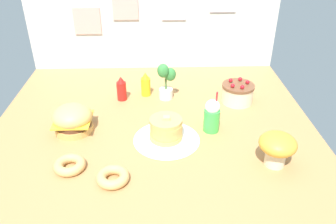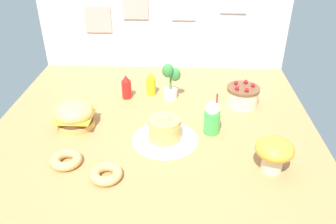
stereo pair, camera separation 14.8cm
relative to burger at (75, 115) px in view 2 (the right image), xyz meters
The scene contains 13 objects.
ground_plane 0.53m from the burger, ahead, with size 2.10×2.20×0.02m, color #B27F4C.
back_wall 1.17m from the burger, 63.09° to the left, with size 2.10×0.04×0.82m.
doily_mat 0.61m from the burger, 11.93° to the right, with size 0.41×0.41×0.00m, color white.
burger is the anchor object (origin of this frame).
pancake_stack 0.60m from the burger, 11.99° to the right, with size 0.32×0.32×0.16m.
layer_cake 1.17m from the burger, 16.79° to the left, with size 0.23×0.23×0.17m.
ketchup_bottle 0.49m from the burger, 55.99° to the left, with size 0.07×0.07×0.19m.
mustard_bottle 0.65m from the burger, 46.20° to the left, with size 0.07×0.07×0.19m.
cream_soda_cup 0.88m from the burger, ahead, with size 0.10×0.10×0.28m.
donut_pink_glaze 0.39m from the burger, 82.07° to the right, with size 0.17×0.17×0.05m.
donut_chocolate 0.57m from the burger, 58.51° to the right, with size 0.17×0.17×0.05m.
potted_plant 0.73m from the burger, 34.66° to the left, with size 0.14×0.11×0.28m.
mushroom_stool 1.24m from the burger, 17.80° to the right, with size 0.20×0.20×0.20m.
Camera 2 is at (0.18, -1.75, 1.22)m, focal length 36.41 mm.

